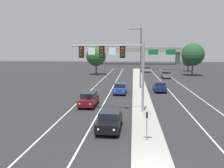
# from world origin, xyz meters

# --- Properties ---
(median_island) EXTENTS (2.40, 110.00, 0.15)m
(median_island) POSITION_xyz_m (0.00, 18.00, 0.07)
(median_island) COLOR #9E9B93
(median_island) RESTS_ON ground
(lane_stripe_oncoming_center) EXTENTS (0.14, 100.00, 0.01)m
(lane_stripe_oncoming_center) POSITION_xyz_m (-4.70, 25.00, 0.00)
(lane_stripe_oncoming_center) COLOR silver
(lane_stripe_oncoming_center) RESTS_ON ground
(lane_stripe_receding_center) EXTENTS (0.14, 100.00, 0.01)m
(lane_stripe_receding_center) POSITION_xyz_m (4.70, 25.00, 0.00)
(lane_stripe_receding_center) COLOR silver
(lane_stripe_receding_center) RESTS_ON ground
(edge_stripe_left) EXTENTS (0.14, 100.00, 0.01)m
(edge_stripe_left) POSITION_xyz_m (-8.00, 25.00, 0.00)
(edge_stripe_left) COLOR silver
(edge_stripe_left) RESTS_ON ground
(edge_stripe_right) EXTENTS (0.14, 100.00, 0.01)m
(edge_stripe_right) POSITION_xyz_m (8.00, 25.00, 0.00)
(edge_stripe_right) COLOR silver
(edge_stripe_right) RESTS_ON ground
(overhead_signal_mast) EXTENTS (7.50, 0.44, 7.20)m
(overhead_signal_mast) POSITION_xyz_m (-2.76, 12.12, 5.50)
(overhead_signal_mast) COLOR gray
(overhead_signal_mast) RESTS_ON median_island
(median_sign_post) EXTENTS (0.60, 0.10, 2.20)m
(median_sign_post) POSITION_xyz_m (-0.15, 3.94, 1.59)
(median_sign_post) COLOR gray
(median_sign_post) RESTS_ON median_island
(street_lamp_median) EXTENTS (2.58, 0.28, 10.00)m
(street_lamp_median) POSITION_xyz_m (-0.15, 28.76, 5.79)
(street_lamp_median) COLOR #4C4C51
(street_lamp_median) RESTS_ON median_island
(car_oncoming_black) EXTENTS (1.90, 4.50, 1.58)m
(car_oncoming_black) POSITION_xyz_m (-3.02, 6.55, 0.82)
(car_oncoming_black) COLOR black
(car_oncoming_black) RESTS_ON ground
(car_oncoming_darkred) EXTENTS (1.86, 4.49, 1.58)m
(car_oncoming_darkred) POSITION_xyz_m (-6.28, 15.02, 0.82)
(car_oncoming_darkred) COLOR #5B0F14
(car_oncoming_darkred) RESTS_ON ground
(car_oncoming_blue) EXTENTS (1.87, 4.49, 1.58)m
(car_oncoming_blue) POSITION_xyz_m (-3.07, 23.62, 0.82)
(car_oncoming_blue) COLOR navy
(car_oncoming_blue) RESTS_ON ground
(car_receding_navy) EXTENTS (1.82, 4.47, 1.58)m
(car_receding_navy) POSITION_xyz_m (3.03, 26.06, 0.82)
(car_receding_navy) COLOR #141E4C
(car_receding_navy) RESTS_ON ground
(car_receding_grey) EXTENTS (1.86, 4.49, 1.58)m
(car_receding_grey) POSITION_xyz_m (6.46, 45.44, 0.82)
(car_receding_grey) COLOR slate
(car_receding_grey) RESTS_ON ground
(car_receding_tan) EXTENTS (1.92, 4.51, 1.58)m
(car_receding_tan) POSITION_xyz_m (2.91, 61.53, 0.82)
(car_receding_tan) COLOR tan
(car_receding_tan) RESTS_ON ground
(highway_sign_gantry) EXTENTS (13.28, 0.42, 7.50)m
(highway_sign_gantry) POSITION_xyz_m (8.20, 69.87, 6.16)
(highway_sign_gantry) COLOR gray
(highway_sign_gantry) RESTS_ON ground
(overpass_bridge) EXTENTS (42.40, 6.40, 7.65)m
(overpass_bridge) POSITION_xyz_m (0.00, 103.24, 5.78)
(overpass_bridge) COLOR gray
(overpass_bridge) RESTS_ON ground
(tree_far_right_b) EXTENTS (5.71, 5.71, 8.26)m
(tree_far_right_b) POSITION_xyz_m (13.89, 51.61, 5.40)
(tree_far_right_b) COLOR #4C3823
(tree_far_right_b) RESTS_ON ground
(tree_far_left_a) EXTENTS (5.26, 5.26, 7.61)m
(tree_far_left_a) POSITION_xyz_m (-10.95, 51.91, 4.97)
(tree_far_left_a) COLOR #4C3823
(tree_far_left_a) RESTS_ON ground
(tree_far_right_c) EXTENTS (3.56, 3.56, 5.16)m
(tree_far_right_c) POSITION_xyz_m (15.65, 64.83, 3.36)
(tree_far_right_c) COLOR #4C3823
(tree_far_right_c) RESTS_ON ground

